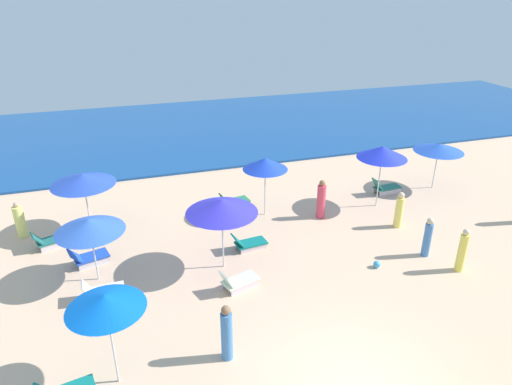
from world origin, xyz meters
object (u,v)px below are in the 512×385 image
lounge_chair_1_1 (102,291)px  beach_ball_0 (377,264)px  umbrella_0 (222,206)px  beachgoer_1 (428,237)px  umbrella_4 (105,302)px  beachgoer_5 (20,221)px  umbrella_3 (265,164)px  lounge_chair_1_0 (88,257)px  beachgoer_3 (321,200)px  beachgoer_7 (399,210)px  beachgoer_6 (227,333)px  umbrella_5 (83,179)px  lounge_chair_2_0 (385,188)px  lounge_chair_3_0 (233,202)px  lounge_chair_5_0 (51,240)px  lounge_chair_0_1 (238,281)px  lounge_chair_0_0 (248,243)px  umbrella_2 (382,152)px  beachgoer_2 (462,251)px  umbrella_6 (439,148)px

lounge_chair_1_1 → beach_ball_0: lounge_chair_1_1 is taller
umbrella_0 → beachgoer_1: 7.47m
umbrella_4 → lounge_chair_1_1: bearing=95.4°
umbrella_0 → beachgoer_1: (7.14, -1.49, -1.61)m
beachgoer_1 → beachgoer_5: bearing=-160.4°
umbrella_3 → lounge_chair_1_0: bearing=-166.3°
beachgoer_3 → beachgoer_7: (2.64, -1.68, -0.06)m
lounge_chair_1_1 → beachgoer_6: size_ratio=0.77×
beach_ball_0 → umbrella_5: bearing=149.0°
umbrella_5 → beachgoer_3: size_ratio=1.44×
lounge_chair_2_0 → lounge_chair_1_0: bearing=94.6°
lounge_chair_3_0 → lounge_chair_5_0: (-7.36, -1.17, 0.01)m
umbrella_0 → beachgoer_1: bearing=-11.8°
lounge_chair_0_1 → beachgoer_5: size_ratio=0.93×
lounge_chair_1_0 → lounge_chair_1_1: bearing=176.4°
lounge_chair_3_0 → umbrella_4: size_ratio=0.52×
lounge_chair_0_0 → beachgoer_5: beachgoer_5 is taller
beachgoer_1 → beachgoer_5: (-14.12, 5.85, -0.07)m
lounge_chair_0_1 → lounge_chair_5_0: 7.53m
umbrella_4 → lounge_chair_5_0: umbrella_4 is taller
beachgoer_6 → beachgoer_7: bearing=-58.7°
lounge_chair_0_0 → lounge_chair_2_0: (7.51, 2.77, 0.04)m
umbrella_0 → umbrella_2: (7.59, 2.61, 0.15)m
beachgoer_2 → beachgoer_3: size_ratio=0.96×
umbrella_3 → umbrella_4: (-6.31, -7.43, 0.14)m
umbrella_3 → umbrella_4: bearing=-130.3°
beachgoer_6 → lounge_chair_2_0: bearing=-49.7°
umbrella_5 → umbrella_4: bearing=-84.8°
lounge_chair_0_0 → umbrella_3: 3.51m
beachgoer_7 → lounge_chair_0_0: bearing=-132.7°
umbrella_4 → beachgoer_5: bearing=111.1°
lounge_chair_1_0 → beachgoer_6: beachgoer_6 is taller
lounge_chair_1_0 → beachgoer_7: 11.93m
lounge_chair_2_0 → beachgoer_5: bearing=83.1°
beachgoer_5 → beachgoer_6: bearing=176.9°
umbrella_4 → umbrella_5: size_ratio=1.08×
beachgoer_7 → beach_ball_0: bearing=-86.0°
beachgoer_5 → beachgoer_7: beachgoer_7 is taller
umbrella_2 → lounge_chair_5_0: 13.63m
umbrella_3 → umbrella_2: bearing=-7.8°
lounge_chair_0_0 → umbrella_4: (-4.85, -5.00, 2.21)m
lounge_chair_5_0 → beachgoer_2: size_ratio=0.88×
lounge_chair_2_0 → umbrella_6: (2.53, -0.11, 1.75)m
beachgoer_1 → beachgoer_3: bearing=163.9°
beachgoer_5 → umbrella_6: bearing=-131.1°
lounge_chair_1_0 → umbrella_2: size_ratio=0.52×
lounge_chair_0_0 → beachgoer_1: bearing=-118.3°
beachgoer_6 → lounge_chair_1_1: bearing=41.9°
lounge_chair_1_0 → umbrella_4: umbrella_4 is taller
umbrella_0 → beach_ball_0: bearing=-18.1°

